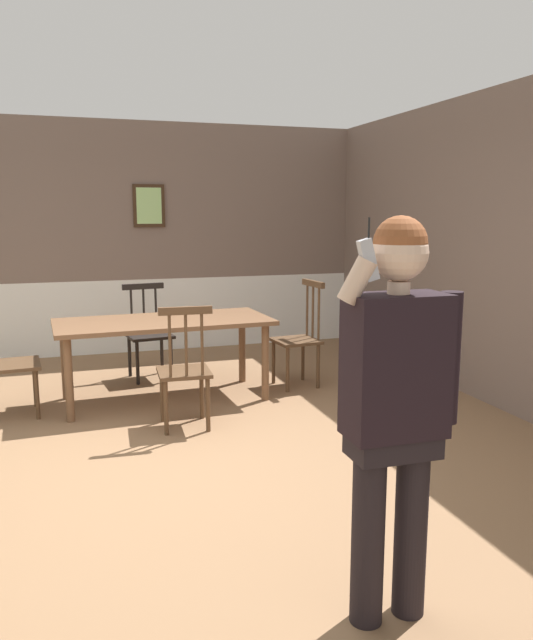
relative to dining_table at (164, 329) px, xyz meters
name	(u,v)px	position (x,y,z in m)	size (l,w,h in m)	color
ground_plane	(151,465)	(-0.33, -1.50, -0.67)	(8.09, 8.09, 0.00)	#846042
room_back_partition	(108,243)	(-0.33, 2.19, 0.68)	(6.35, 0.17, 2.80)	#756056
dining_table	(164,329)	(0.00, 0.00, 0.00)	(1.98, 0.97, 0.76)	brown
chair_near_window	(184,370)	(0.04, -0.83, -0.19)	(0.44, 0.44, 1.02)	#513823
chair_by_doorway	(6,363)	(-1.35, -0.07, -0.21)	(0.51, 0.51, 0.92)	#513823
chair_at_table_head	(299,337)	(1.36, 0.07, -0.18)	(0.46, 0.46, 1.06)	#513823
chair_opposite_corner	(148,333)	(-0.04, 0.83, -0.19)	(0.49, 0.49, 0.98)	black
person_figure	(396,395)	(0.44, -3.45, 0.32)	(0.57, 0.23, 1.72)	black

